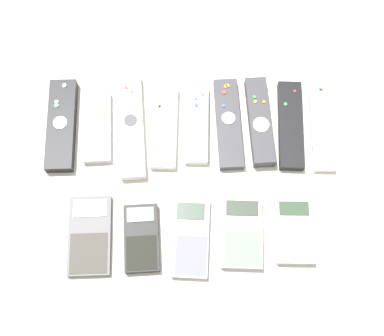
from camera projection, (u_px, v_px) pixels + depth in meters
The scene contains 15 objects.
ground_plane at pixel (192, 188), 1.03m from camera, with size 3.00×3.00×0.00m, color beige.
remote_0 at pixel (63, 125), 1.06m from camera, with size 0.06×0.19×0.02m.
remote_1 at pixel (99, 127), 1.06m from camera, with size 0.06×0.15×0.02m.
remote_2 at pixel (133, 126), 1.06m from camera, with size 0.06×0.22×0.02m.
remote_3 at pixel (166, 127), 1.06m from camera, with size 0.05×0.18×0.02m.
remote_4 at pixel (198, 124), 1.06m from camera, with size 0.05×0.16×0.02m.
remote_5 at pixel (230, 123), 1.06m from camera, with size 0.06×0.19×0.02m.
remote_6 at pixel (261, 121), 1.06m from camera, with size 0.05×0.19×0.03m.
remote_7 at pixel (292, 125), 1.06m from camera, with size 0.05×0.19×0.02m.
remote_8 at pixel (323, 126), 1.06m from camera, with size 0.04×0.19×0.02m.
calculator_0 at pixel (91, 235), 0.99m from camera, with size 0.08×0.15×0.01m.
calculator_1 at pixel (143, 238), 0.99m from camera, with size 0.07×0.13×0.02m.
calculator_2 at pixel (192, 238), 0.99m from camera, with size 0.07×0.15×0.02m.
calculator_3 at pixel (244, 233), 0.99m from camera, with size 0.08×0.14×0.02m.
calculator_4 at pixel (296, 231), 0.99m from camera, with size 0.07×0.12×0.02m.
Camera 1 is at (-0.00, -0.31, 0.98)m, focal length 50.00 mm.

